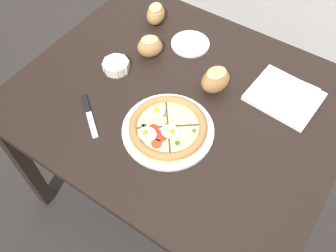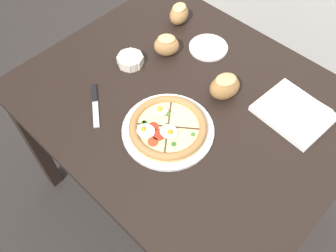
# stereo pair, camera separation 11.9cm
# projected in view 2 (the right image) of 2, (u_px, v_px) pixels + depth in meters

# --- Properties ---
(ground_plane) EXTENTS (12.00, 12.00, 0.00)m
(ground_plane) POSITION_uv_depth(u_px,v_px,m) (181.00, 189.00, 1.93)
(ground_plane) COLOR #2D2826
(dining_table) EXTENTS (1.18, 0.97, 0.77)m
(dining_table) POSITION_uv_depth(u_px,v_px,m) (186.00, 116.00, 1.39)
(dining_table) COLOR black
(dining_table) RESTS_ON ground_plane
(pizza) EXTENTS (0.31, 0.31, 0.05)m
(pizza) POSITION_uv_depth(u_px,v_px,m) (168.00, 128.00, 1.20)
(pizza) COLOR white
(pizza) RESTS_ON dining_table
(ramekin_bowl) EXTENTS (0.11, 0.11, 0.04)m
(ramekin_bowl) POSITION_uv_depth(u_px,v_px,m) (130.00, 60.00, 1.38)
(ramekin_bowl) COLOR silver
(ramekin_bowl) RESTS_ON dining_table
(napkin_folded) EXTENTS (0.26, 0.22, 0.04)m
(napkin_folded) POSITION_uv_depth(u_px,v_px,m) (294.00, 112.00, 1.24)
(napkin_folded) COLOR white
(napkin_folded) RESTS_ON dining_table
(bread_piece_near) EXTENTS (0.12, 0.12, 0.09)m
(bread_piece_near) POSITION_uv_depth(u_px,v_px,m) (167.00, 45.00, 1.40)
(bread_piece_near) COLOR #B27F47
(bread_piece_near) RESTS_ON dining_table
(bread_piece_mid) EXTENTS (0.09, 0.11, 0.09)m
(bread_piece_mid) POSITION_uv_depth(u_px,v_px,m) (179.00, 14.00, 1.51)
(bread_piece_mid) COLOR #B27F47
(bread_piece_mid) RESTS_ON dining_table
(bread_piece_far) EXTENTS (0.12, 0.14, 0.10)m
(bread_piece_far) POSITION_uv_depth(u_px,v_px,m) (225.00, 86.00, 1.26)
(bread_piece_far) COLOR #A3703D
(bread_piece_far) RESTS_ON dining_table
(knife_main) EXTENTS (0.17, 0.13, 0.01)m
(knife_main) POSITION_uv_depth(u_px,v_px,m) (95.00, 105.00, 1.28)
(knife_main) COLOR silver
(knife_main) RESTS_ON dining_table
(side_saucer) EXTENTS (0.16, 0.16, 0.01)m
(side_saucer) POSITION_uv_depth(u_px,v_px,m) (208.00, 48.00, 1.45)
(side_saucer) COLOR white
(side_saucer) RESTS_ON dining_table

